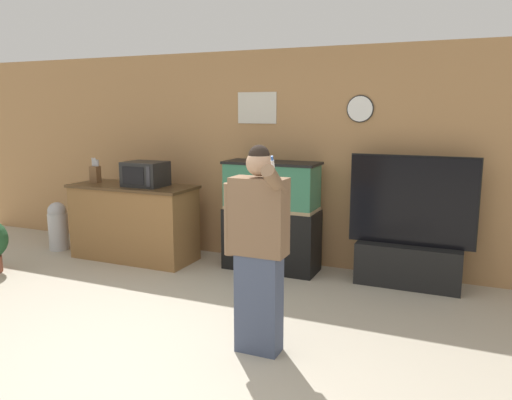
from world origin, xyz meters
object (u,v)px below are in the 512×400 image
Objects in this scene: tv_on_stand at (409,249)px; trash_bin at (58,225)px; person_standing at (258,247)px; microwave at (145,174)px; aquarium_on_stand at (272,216)px; counter_island at (134,222)px; knife_block at (95,173)px.

tv_on_stand is 2.15× the size of trash_bin.
tv_on_stand is 2.27m from person_standing.
person_standing is (2.23, -1.67, -0.25)m from microwave.
tv_on_stand is at bearing 2.73° from aquarium_on_stand.
aquarium_on_stand reaches higher than trash_bin.
tv_on_stand reaches higher than counter_island.
person_standing reaches higher than counter_island.
trash_bin is (-3.65, 1.60, -0.51)m from person_standing.
aquarium_on_stand is at bearing 6.60° from knife_block.
knife_block is 0.97m from trash_bin.
knife_block reaches higher than microwave.
counter_island is 3.36m from tv_on_stand.
counter_island is 1.24× the size of aquarium_on_stand.
knife_block is at bearing 7.69° from trash_bin.
tv_on_stand is at bearing 5.06° from knife_block.
knife_block reaches higher than trash_bin.
aquarium_on_stand is 1.97× the size of trash_bin.
trash_bin is (-1.42, -0.07, -0.77)m from microwave.
microwave is 2.80m from person_standing.
aquarium_on_stand is 1.59m from tv_on_stand.
microwave is 0.75× the size of trash_bin.
person_standing is at bearing -23.67° from trash_bin.
microwave reaches higher than counter_island.
microwave is at bearing -173.42° from tv_on_stand.
counter_island is at bearing -1.03° from knife_block.
counter_island is 0.99× the size of person_standing.
knife_block is at bearing 150.91° from person_standing.
trash_bin is (-4.55, -0.43, -0.07)m from tv_on_stand.
person_standing reaches higher than trash_bin.
person_standing is 4.02m from trash_bin.
tv_on_stand is at bearing 5.42° from trash_bin.
counter_island is at bearing -173.86° from tv_on_stand.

